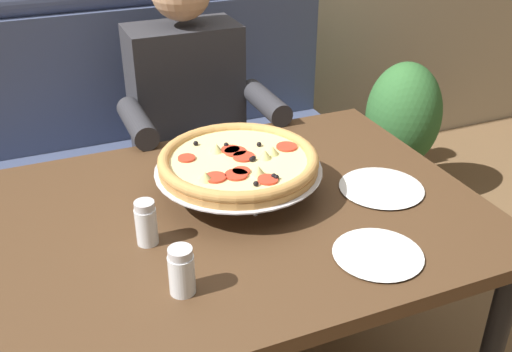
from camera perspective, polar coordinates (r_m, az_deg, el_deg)
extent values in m
cube|color=#424C6B|center=(2.49, -8.33, -3.76)|extent=(1.63, 0.60, 0.46)
cube|color=#424C6B|center=(2.63, -11.32, 8.94)|extent=(1.63, 0.18, 0.65)
cube|color=#4C331E|center=(1.57, -1.67, -3.85)|extent=(1.27, 0.95, 0.04)
cylinder|color=black|center=(2.05, -21.03, -9.88)|extent=(0.06, 0.06, 0.70)
cylinder|color=black|center=(2.29, 8.04, -3.47)|extent=(0.06, 0.06, 0.70)
cube|color=#2D3342|center=(2.15, -4.75, 0.21)|extent=(0.34, 0.40, 0.15)
cylinder|color=#2D3342|center=(2.10, -4.83, -10.70)|extent=(0.11, 0.11, 0.46)
cylinder|color=#2D3342|center=(2.15, 0.30, -9.42)|extent=(0.11, 0.11, 0.46)
cube|color=#2D2D33|center=(2.25, -6.75, 7.30)|extent=(0.40, 0.22, 0.56)
cylinder|color=#2D2D33|center=(1.99, -11.33, 5.05)|extent=(0.08, 0.28, 0.08)
cylinder|color=#2D2D33|center=(2.12, 0.94, 7.10)|extent=(0.08, 0.28, 0.08)
cylinder|color=silver|center=(1.52, -0.06, -2.57)|extent=(0.01, 0.01, 0.07)
cylinder|color=silver|center=(1.63, -5.73, -0.29)|extent=(0.01, 0.01, 0.07)
cylinder|color=silver|center=(1.69, 0.81, 1.01)|extent=(0.01, 0.01, 0.07)
torus|color=silver|center=(1.59, -1.68, 0.43)|extent=(0.25, 0.25, 0.01)
cylinder|color=silver|center=(1.59, -1.69, 0.68)|extent=(0.45, 0.45, 0.00)
cylinder|color=tan|center=(1.59, -1.69, 1.03)|extent=(0.43, 0.43, 0.02)
torus|color=tan|center=(1.58, -1.70, 1.64)|extent=(0.43, 0.43, 0.03)
cylinder|color=beige|center=(1.58, -1.70, 1.48)|extent=(0.37, 0.37, 0.01)
cylinder|color=red|center=(1.61, -1.98, 2.35)|extent=(0.06, 0.06, 0.01)
cylinder|color=red|center=(1.64, 2.96, 2.83)|extent=(0.06, 0.06, 0.01)
cylinder|color=red|center=(1.58, -6.68, 1.72)|extent=(0.05, 0.05, 0.01)
cylinder|color=red|center=(1.47, 1.13, -0.35)|extent=(0.05, 0.05, 0.01)
cylinder|color=red|center=(1.51, -1.42, 0.47)|extent=(0.05, 0.05, 0.01)
cylinder|color=red|center=(1.49, -1.90, 0.12)|extent=(0.06, 0.06, 0.01)
cylinder|color=red|center=(1.58, -1.18, 1.88)|extent=(0.06, 0.06, 0.01)
cylinder|color=red|center=(1.62, -2.46, 2.55)|extent=(0.05, 0.05, 0.01)
cylinder|color=red|center=(1.49, -3.97, -0.08)|extent=(0.06, 0.06, 0.01)
sphere|color=black|center=(1.57, -0.26, 1.71)|extent=(0.01, 0.01, 0.01)
sphere|color=black|center=(1.64, 0.29, 3.06)|extent=(0.01, 0.01, 0.01)
sphere|color=black|center=(1.48, 1.97, -0.13)|extent=(0.01, 0.01, 0.01)
sphere|color=black|center=(1.48, 1.72, 0.00)|extent=(0.01, 0.01, 0.01)
sphere|color=black|center=(1.56, -0.41, 1.62)|extent=(0.01, 0.01, 0.01)
sphere|color=black|center=(1.66, -5.80, 3.14)|extent=(0.01, 0.01, 0.01)
sphere|color=black|center=(1.45, -0.01, -0.74)|extent=(0.01, 0.01, 0.01)
sphere|color=black|center=(1.64, -2.87, 3.00)|extent=(0.01, 0.01, 0.01)
cone|color=#CCC675|center=(1.61, -3.83, 2.72)|extent=(0.04, 0.04, 0.02)
cone|color=#CCC675|center=(1.57, 0.87, 2.10)|extent=(0.04, 0.04, 0.02)
cone|color=#CCC675|center=(1.49, 0.24, 0.54)|extent=(0.04, 0.04, 0.02)
cone|color=#CCC675|center=(1.47, -4.86, -0.04)|extent=(0.04, 0.04, 0.02)
cone|color=#CCC675|center=(1.60, 1.60, 2.49)|extent=(0.04, 0.04, 0.02)
cylinder|color=white|center=(1.43, -10.47, -4.75)|extent=(0.05, 0.05, 0.09)
cylinder|color=#4C6633|center=(1.44, -10.40, -5.36)|extent=(0.04, 0.04, 0.06)
cylinder|color=silver|center=(1.40, -10.67, -2.83)|extent=(0.05, 0.05, 0.02)
cylinder|color=white|center=(1.28, -7.13, -9.35)|extent=(0.06, 0.06, 0.09)
cylinder|color=#A82D19|center=(1.29, -7.07, -10.20)|extent=(0.05, 0.05, 0.04)
cylinder|color=silver|center=(1.24, -7.29, -7.33)|extent=(0.05, 0.05, 0.02)
cylinder|color=white|center=(1.42, 11.61, -7.40)|extent=(0.15, 0.15, 0.01)
cone|color=white|center=(1.41, 11.65, -7.11)|extent=(0.21, 0.21, 0.01)
cylinder|color=white|center=(1.68, 11.93, -1.16)|extent=(0.16, 0.16, 0.01)
cone|color=white|center=(1.68, 11.96, -0.90)|extent=(0.23, 0.23, 0.01)
cylinder|color=brown|center=(3.09, 13.24, 0.08)|extent=(0.24, 0.24, 0.22)
ellipsoid|color=#336B33|center=(2.95, 13.96, 5.69)|extent=(0.36, 0.36, 0.52)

